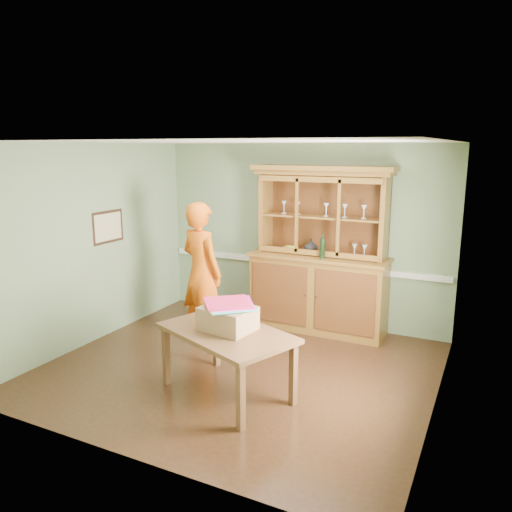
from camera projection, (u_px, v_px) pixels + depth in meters
The scene contains 14 objects.
floor at pixel (239, 368), 6.09m from camera, with size 4.50×4.50×0.00m, color #452516.
ceiling at pixel (238, 142), 5.51m from camera, with size 4.50×4.50×0.00m, color white.
wall_back at pixel (301, 234), 7.55m from camera, with size 4.50×4.50×0.00m, color gray.
wall_left at pixel (93, 244), 6.77m from camera, with size 4.00×4.00×0.00m, color gray.
wall_right at pixel (443, 284), 4.83m from camera, with size 4.00×4.00×0.00m, color gray.
wall_front at pixel (122, 310), 4.05m from camera, with size 4.50×4.50×0.00m, color gray.
chair_rail at pixel (300, 264), 7.62m from camera, with size 4.41×0.05×0.08m, color white.
framed_map at pixel (108, 227), 6.98m from camera, with size 0.03×0.60×0.46m.
window_panel at pixel (438, 275), 4.54m from camera, with size 0.03×0.96×1.36m.
china_hutch at pixel (319, 274), 7.25m from camera, with size 2.04×0.67×2.39m.
dining_table at pixel (227, 338), 5.34m from camera, with size 1.67×1.35×0.73m.
cardboard_box at pixel (228, 318), 5.33m from camera, with size 0.54×0.43×0.25m, color #926B4B.
kite_stack at pixel (229, 304), 5.32m from camera, with size 0.67×0.67×0.04m.
person at pixel (201, 272), 6.83m from camera, with size 0.71×0.46×1.94m, color #E85E0E.
Camera 1 is at (2.68, -4.98, 2.64)m, focal length 35.00 mm.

